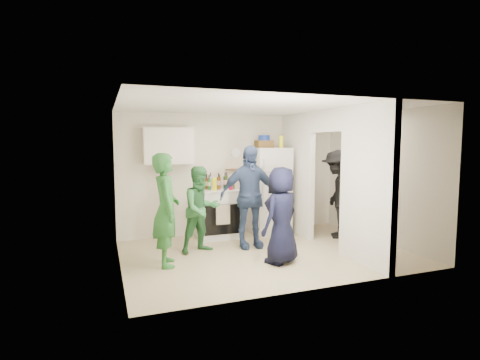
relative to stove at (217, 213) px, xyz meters
name	(u,v)px	position (x,y,z in m)	size (l,w,h in m)	color
floor	(266,253)	(0.46, -1.37, -0.49)	(4.80, 4.80, 0.00)	tan
wall_back	(233,174)	(0.46, 0.33, 0.76)	(4.80, 4.80, 0.00)	silver
wall_front	(321,194)	(0.46, -3.07, 0.76)	(4.80, 4.80, 0.00)	silver
wall_left	(118,187)	(-1.94, -1.37, 0.76)	(3.40, 3.40, 0.00)	silver
wall_right	(380,177)	(2.86, -1.37, 0.76)	(3.40, 3.40, 0.00)	silver
ceiling	(267,107)	(0.46, -1.37, 2.01)	(4.80, 4.80, 0.00)	white
partition_pier_back	(297,175)	(1.66, -0.27, 0.76)	(0.12, 1.20, 2.50)	silver
partition_pier_front	(367,185)	(1.66, -2.47, 0.76)	(0.12, 1.20, 2.50)	silver
partition_header	(328,121)	(1.66, -1.37, 1.81)	(0.12, 1.00, 0.40)	silver
stove	(217,213)	(0.00, 0.00, 0.00)	(0.82, 0.69, 0.98)	white
upper_cabinet	(168,146)	(-0.94, 0.15, 1.36)	(0.95, 0.34, 0.70)	silver
fridge	(269,191)	(1.13, -0.03, 0.41)	(0.74, 0.72, 1.81)	silver
wicker_basket	(264,144)	(1.03, 0.02, 1.39)	(0.35, 0.25, 0.15)	brown
blue_bowl	(264,138)	(1.03, 0.02, 1.52)	(0.24, 0.24, 0.11)	navy
yellow_cup_stack_top	(281,142)	(1.35, -0.13, 1.44)	(0.09, 0.09, 0.25)	#FAFF15
wall_clock	(236,153)	(0.51, 0.31, 1.21)	(0.22, 0.22, 0.03)	white
spice_shelf	(234,169)	(0.46, 0.28, 0.86)	(0.35, 0.08, 0.03)	olive
nook_window	(373,156)	(2.84, -1.17, 1.16)	(0.03, 0.70, 0.80)	black
nook_window_frame	(372,156)	(2.82, -1.17, 1.16)	(0.04, 0.76, 0.86)	white
nook_valance	(372,138)	(2.80, -1.17, 1.51)	(0.04, 0.82, 0.18)	white
yellow_cup_stack_stove	(215,184)	(-0.12, -0.22, 0.62)	(0.09, 0.09, 0.25)	#F0F014
red_cup	(231,187)	(0.22, -0.20, 0.55)	(0.09, 0.09, 0.12)	#C00C37
person_green_left	(166,210)	(-1.25, -1.42, 0.38)	(0.64, 0.42, 1.75)	#2E7536
person_green_center	(201,209)	(-0.56, -0.89, 0.26)	(0.73, 0.57, 1.50)	#357940
person_denim	(249,197)	(0.33, -0.90, 0.44)	(1.09, 0.45, 1.86)	navy
person_navy	(281,215)	(0.47, -1.93, 0.28)	(0.75, 0.49, 1.53)	black
person_nook	(338,194)	(2.27, -0.84, 0.39)	(1.14, 0.66, 1.77)	black
bottle_a	(201,182)	(-0.29, 0.13, 0.63)	(0.08, 0.08, 0.28)	brown
bottle_b	(209,182)	(-0.19, -0.08, 0.64)	(0.07, 0.07, 0.30)	#1C5522
bottle_c	(211,180)	(-0.09, 0.16, 0.65)	(0.06, 0.06, 0.32)	silver
bottle_d	(219,181)	(0.02, -0.05, 0.66)	(0.08, 0.08, 0.33)	#5A300F
bottle_e	(219,181)	(0.10, 0.18, 0.63)	(0.08, 0.08, 0.28)	silver
bottle_f	(225,181)	(0.17, 0.02, 0.66)	(0.08, 0.08, 0.33)	#193513
bottle_g	(227,180)	(0.25, 0.16, 0.65)	(0.06, 0.06, 0.32)	olive
bottle_h	(203,182)	(-0.31, -0.11, 0.66)	(0.06, 0.06, 0.33)	#9EA1AA
bottle_i	(219,181)	(0.07, 0.12, 0.63)	(0.08, 0.08, 0.28)	#5E3310
bottle_j	(233,181)	(0.31, -0.11, 0.65)	(0.06, 0.06, 0.33)	#2A6723
bottle_k	(207,182)	(-0.21, 0.04, 0.64)	(0.08, 0.08, 0.31)	maroon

